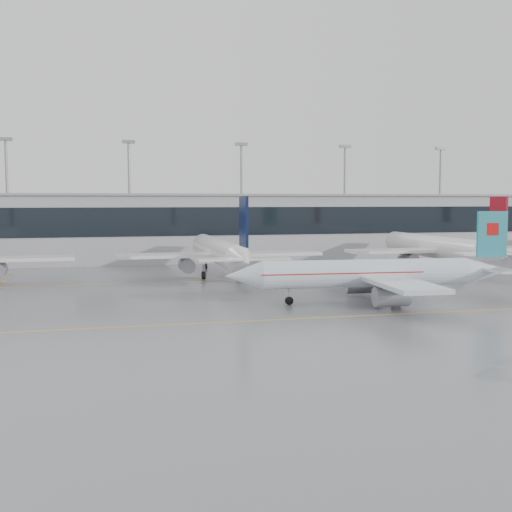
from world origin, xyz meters
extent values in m
plane|color=slate|center=(0.00, 0.00, 0.00)|extent=(320.00, 320.00, 0.00)
cube|color=gold|center=(0.00, 0.00, 0.01)|extent=(120.00, 0.25, 0.01)
cube|color=gold|center=(0.00, 30.00, 0.01)|extent=(120.00, 0.25, 0.01)
cube|color=#9E9FA2|center=(0.00, 62.00, 6.00)|extent=(180.00, 15.00, 12.00)
cube|color=black|center=(0.00, 54.45, 7.50)|extent=(180.00, 0.20, 5.00)
cube|color=gray|center=(0.00, 62.00, 12.20)|extent=(182.00, 16.00, 0.40)
cylinder|color=gray|center=(-33.00, 68.00, 11.00)|extent=(0.50, 0.50, 22.00)
cube|color=gray|center=(-33.00, 68.00, 22.30)|extent=(2.40, 1.00, 0.60)
cylinder|color=gray|center=(-11.00, 68.00, 11.00)|extent=(0.50, 0.50, 22.00)
cube|color=gray|center=(-11.00, 68.00, 22.30)|extent=(2.40, 1.00, 0.60)
cylinder|color=gray|center=(11.00, 68.00, 11.00)|extent=(0.50, 0.50, 22.00)
cube|color=gray|center=(11.00, 68.00, 22.30)|extent=(2.40, 1.00, 0.60)
cylinder|color=gray|center=(33.00, 68.00, 11.00)|extent=(0.50, 0.50, 22.00)
cube|color=gray|center=(33.00, 68.00, 22.30)|extent=(2.40, 1.00, 0.60)
cylinder|color=gray|center=(55.00, 68.00, 11.00)|extent=(0.50, 0.50, 22.00)
cube|color=gray|center=(55.00, 68.00, 22.30)|extent=(2.40, 1.00, 0.60)
cylinder|color=silver|center=(11.35, 7.48, 3.24)|extent=(23.49, 4.64, 3.06)
cone|color=silver|center=(-2.29, 8.41, 3.24)|extent=(4.20, 3.33, 3.06)
cone|color=silver|center=(25.79, 6.49, 3.24)|extent=(5.80, 3.44, 3.06)
cube|color=silver|center=(12.85, 7.38, 2.84)|extent=(6.71, 25.57, 0.45)
cube|color=silver|center=(25.99, 6.48, 3.54)|extent=(3.46, 9.89, 0.25)
cube|color=teal|center=(26.18, 6.47, 7.38)|extent=(3.62, 0.59, 5.22)
cylinder|color=gray|center=(12.02, 2.62, 1.34)|extent=(3.73, 2.34, 2.10)
cylinder|color=gray|center=(12.67, 12.20, 1.34)|extent=(3.73, 2.34, 2.10)
cylinder|color=gray|center=(2.70, 8.07, 1.08)|extent=(0.20, 0.20, 1.26)
cylinder|color=black|center=(2.70, 8.07, 0.45)|extent=(0.92, 0.36, 0.90)
cylinder|color=gray|center=(13.67, 4.72, 1.18)|extent=(0.24, 0.24, 1.26)
cylinder|color=black|center=(13.67, 4.72, 0.55)|extent=(1.13, 0.52, 1.10)
cylinder|color=gray|center=(14.02, 9.90, 1.18)|extent=(0.24, 0.24, 1.26)
cylinder|color=black|center=(14.02, 9.90, 0.55)|extent=(1.13, 0.52, 1.10)
cube|color=#B70F0F|center=(26.18, 6.47, 7.97)|extent=(1.43, 0.54, 1.40)
cube|color=#B70F0F|center=(8.36, 7.68, 3.44)|extent=(18.17, 4.31, 0.12)
cylinder|color=white|center=(0.00, 35.00, 3.80)|extent=(3.59, 27.36, 3.59)
cone|color=white|center=(0.00, 50.68, 3.80)|extent=(3.59, 4.00, 3.59)
cone|color=white|center=(0.00, 18.52, 3.80)|extent=(3.59, 5.60, 3.59)
cube|color=white|center=(0.00, 33.50, 3.40)|extent=(29.64, 5.00, 0.45)
cube|color=white|center=(0.00, 18.32, 4.10)|extent=(11.40, 2.80, 0.25)
cube|color=#091234|center=(0.00, 18.12, 8.66)|extent=(0.35, 3.60, 6.12)
cylinder|color=gray|center=(-4.80, 34.00, 1.90)|extent=(2.10, 3.60, 2.10)
cylinder|color=gray|center=(4.80, 34.00, 1.90)|extent=(2.10, 3.60, 2.10)
cylinder|color=gray|center=(0.00, 45.68, 1.23)|extent=(0.20, 0.20, 1.56)
cylinder|color=black|center=(0.00, 45.68, 0.45)|extent=(0.30, 0.90, 0.90)
cylinder|color=gray|center=(-2.60, 32.50, 1.33)|extent=(0.24, 0.24, 1.56)
cylinder|color=black|center=(-2.60, 32.50, 0.55)|extent=(0.45, 1.10, 1.10)
cylinder|color=gray|center=(2.60, 32.50, 1.33)|extent=(0.24, 0.24, 1.56)
cylinder|color=black|center=(2.60, 32.50, 0.55)|extent=(0.45, 1.10, 1.10)
cylinder|color=white|center=(35.00, 35.00, 3.80)|extent=(3.59, 27.36, 3.59)
cone|color=white|center=(35.00, 50.68, 3.80)|extent=(3.59, 4.00, 3.59)
cone|color=white|center=(35.00, 18.52, 3.80)|extent=(3.59, 5.60, 3.59)
cube|color=white|center=(35.00, 33.50, 3.40)|extent=(29.64, 5.00, 0.45)
cube|color=white|center=(35.00, 18.32, 4.10)|extent=(11.40, 2.80, 0.25)
cube|color=maroon|center=(35.00, 18.12, 8.66)|extent=(0.35, 3.60, 6.12)
cylinder|color=gray|center=(30.20, 34.00, 1.90)|extent=(2.10, 3.60, 2.10)
cylinder|color=gray|center=(39.80, 34.00, 1.90)|extent=(2.10, 3.60, 2.10)
cylinder|color=gray|center=(35.00, 45.68, 1.23)|extent=(0.20, 0.20, 1.56)
cylinder|color=black|center=(35.00, 45.68, 0.45)|extent=(0.30, 0.90, 0.90)
cylinder|color=gray|center=(32.40, 32.50, 1.33)|extent=(0.24, 0.24, 1.56)
cylinder|color=black|center=(32.40, 32.50, 0.55)|extent=(0.45, 1.10, 1.10)
cylinder|color=gray|center=(37.60, 32.50, 1.33)|extent=(0.24, 0.24, 1.56)
cylinder|color=black|center=(37.60, 32.50, 0.55)|extent=(0.45, 1.10, 1.10)
camera|label=1|loc=(-17.32, -57.36, 11.25)|focal=45.00mm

